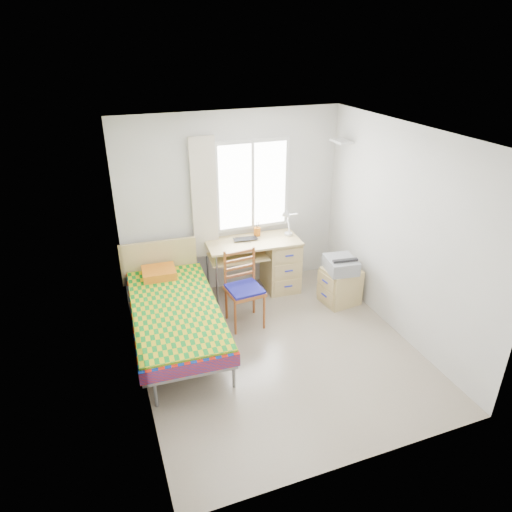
{
  "coord_description": "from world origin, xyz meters",
  "views": [
    {
      "loc": [
        -1.81,
        -4.14,
        3.48
      ],
      "look_at": [
        -0.08,
        0.55,
        1.04
      ],
      "focal_mm": 32.0,
      "sensor_mm": 36.0,
      "label": 1
    }
  ],
  "objects": [
    {
      "name": "floor",
      "position": [
        0.0,
        0.0,
        0.0
      ],
      "size": [
        3.5,
        3.5,
        0.0
      ],
      "primitive_type": "plane",
      "color": "#BCAD93",
      "rests_on": "ground"
    },
    {
      "name": "ceiling",
      "position": [
        0.0,
        0.0,
        2.6
      ],
      "size": [
        3.5,
        3.5,
        0.0
      ],
      "primitive_type": "plane",
      "rotation": [
        3.14,
        0.0,
        0.0
      ],
      "color": "white",
      "rests_on": "wall_back"
    },
    {
      "name": "wall_back",
      "position": [
        0.0,
        1.75,
        1.3
      ],
      "size": [
        3.2,
        0.0,
        3.2
      ],
      "primitive_type": "plane",
      "rotation": [
        1.57,
        0.0,
        0.0
      ],
      "color": "silver",
      "rests_on": "ground"
    },
    {
      "name": "wall_left",
      "position": [
        -1.6,
        0.0,
        1.3
      ],
      "size": [
        0.0,
        3.5,
        3.5
      ],
      "primitive_type": "plane",
      "rotation": [
        1.57,
        0.0,
        1.57
      ],
      "color": "silver",
      "rests_on": "ground"
    },
    {
      "name": "wall_right",
      "position": [
        1.6,
        0.0,
        1.3
      ],
      "size": [
        0.0,
        3.5,
        3.5
      ],
      "primitive_type": "plane",
      "rotation": [
        1.57,
        0.0,
        -1.57
      ],
      "color": "silver",
      "rests_on": "ground"
    },
    {
      "name": "window",
      "position": [
        0.3,
        1.73,
        1.55
      ],
      "size": [
        1.1,
        0.04,
        1.3
      ],
      "color": "white",
      "rests_on": "wall_back"
    },
    {
      "name": "curtain",
      "position": [
        -0.42,
        1.68,
        1.45
      ],
      "size": [
        0.35,
        0.05,
        1.7
      ],
      "primitive_type": "cube",
      "color": "beige",
      "rests_on": "wall_back"
    },
    {
      "name": "floating_shelf",
      "position": [
        1.49,
        1.4,
        2.15
      ],
      "size": [
        0.2,
        0.32,
        0.03
      ],
      "primitive_type": "cube",
      "color": "white",
      "rests_on": "wall_right"
    },
    {
      "name": "bed",
      "position": [
        -1.12,
        0.63,
        0.46
      ],
      "size": [
        1.13,
        2.24,
        0.95
      ],
      "rotation": [
        0.0,
        0.0,
        -0.05
      ],
      "color": "gray",
      "rests_on": "floor"
    },
    {
      "name": "desk",
      "position": [
        0.56,
        1.43,
        0.45
      ],
      "size": [
        1.36,
        0.69,
        0.83
      ],
      "rotation": [
        0.0,
        0.0,
        -0.06
      ],
      "color": "#DBBB73",
      "rests_on": "floor"
    },
    {
      "name": "chair",
      "position": [
        -0.18,
        0.74,
        0.57
      ],
      "size": [
        0.47,
        0.47,
        1.01
      ],
      "rotation": [
        0.0,
        0.0,
        0.09
      ],
      "color": "#95511C",
      "rests_on": "floor"
    },
    {
      "name": "cabinet",
      "position": [
        1.26,
        0.73,
        0.26
      ],
      "size": [
        0.53,
        0.48,
        0.52
      ],
      "rotation": [
        0.0,
        0.0,
        0.13
      ],
      "color": "tan",
      "rests_on": "floor"
    },
    {
      "name": "printer",
      "position": [
        1.23,
        0.71,
        0.62
      ],
      "size": [
        0.45,
        0.5,
        0.2
      ],
      "rotation": [
        0.0,
        0.0,
        -0.13
      ],
      "color": "gray",
      "rests_on": "cabinet"
    },
    {
      "name": "laptop",
      "position": [
        0.1,
        1.45,
        0.84
      ],
      "size": [
        0.37,
        0.26,
        0.03
      ],
      "primitive_type": "imported",
      "rotation": [
        0.0,
        0.0,
        -0.1
      ],
      "color": "black",
      "rests_on": "desk"
    },
    {
      "name": "pen_cup",
      "position": [
        0.32,
        1.6,
        0.89
      ],
      "size": [
        0.11,
        0.11,
        0.12
      ],
      "primitive_type": "cylinder",
      "rotation": [
        0.0,
        0.0,
        -0.11
      ],
      "color": "orange",
      "rests_on": "desk"
    },
    {
      "name": "task_lamp",
      "position": [
        0.69,
        1.34,
        1.12
      ],
      "size": [
        0.24,
        0.34,
        0.46
      ],
      "rotation": [
        0.0,
        0.0,
        -0.3
      ],
      "color": "white",
      "rests_on": "desk"
    },
    {
      "name": "book",
      "position": [
        0.01,
        1.4,
        0.59
      ],
      "size": [
        0.19,
        0.27,
        0.02
      ],
      "primitive_type": "imported",
      "rotation": [
        0.0,
        0.0,
        -0.0
      ],
      "color": "gray",
      "rests_on": "desk"
    }
  ]
}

